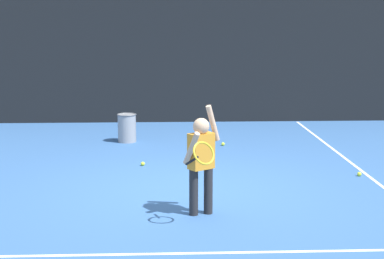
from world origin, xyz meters
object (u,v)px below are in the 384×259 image
(ball_hopper, at_px, (127,128))
(tennis_ball_0, at_px, (223,144))
(tennis_ball_1, at_px, (143,164))
(tennis_ball_3, at_px, (359,174))
(tennis_player, at_px, (201,157))

(ball_hopper, relative_size, tennis_ball_0, 8.52)
(ball_hopper, xyz_separation_m, tennis_ball_1, (0.39, -1.97, -0.26))
(tennis_ball_0, bearing_deg, tennis_ball_3, -50.79)
(tennis_player, bearing_deg, ball_hopper, 71.05)
(tennis_ball_0, distance_m, tennis_ball_3, 2.99)
(tennis_ball_1, relative_size, tennis_ball_3, 1.00)
(ball_hopper, relative_size, tennis_ball_1, 8.52)
(tennis_ball_1, xyz_separation_m, tennis_ball_3, (3.37, -0.80, 0.00))
(tennis_player, distance_m, ball_hopper, 4.66)
(tennis_player, height_order, tennis_ball_0, tennis_player)
(ball_hopper, bearing_deg, tennis_ball_1, -78.69)
(tennis_ball_0, bearing_deg, tennis_ball_1, -134.28)
(ball_hopper, bearing_deg, tennis_ball_3, -36.35)
(tennis_ball_3, bearing_deg, tennis_ball_0, 129.21)
(ball_hopper, bearing_deg, tennis_player, -74.77)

